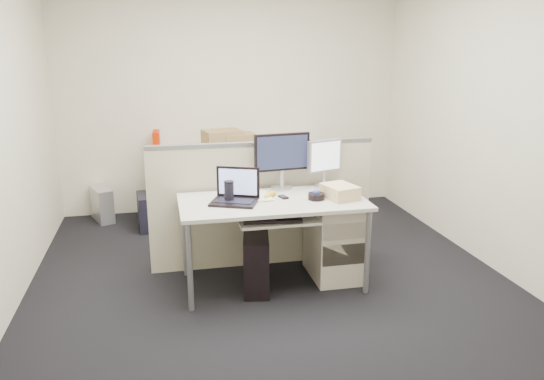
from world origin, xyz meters
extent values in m
cube|color=black|center=(0.00, 0.00, -0.01)|extent=(4.00, 4.50, 0.01)
cube|color=beige|center=(0.00, 2.25, 1.35)|extent=(4.00, 0.02, 2.70)
cube|color=beige|center=(0.00, -2.25, 1.35)|extent=(4.00, 0.02, 2.70)
cube|color=beige|center=(2.00, 0.00, 1.35)|extent=(0.02, 4.50, 2.70)
cube|color=beige|center=(0.00, 0.00, 0.71)|extent=(1.50, 0.75, 0.03)
cylinder|color=slate|center=(-0.70, -0.33, 0.35)|extent=(0.04, 0.04, 0.70)
cylinder|color=slate|center=(-0.70, 0.33, 0.35)|extent=(0.04, 0.04, 0.70)
cylinder|color=slate|center=(0.70, -0.33, 0.35)|extent=(0.04, 0.04, 0.70)
cylinder|color=slate|center=(0.70, 0.33, 0.35)|extent=(0.04, 0.04, 0.70)
cube|color=beige|center=(0.00, -0.18, 0.62)|extent=(0.62, 0.32, 0.02)
cube|color=#BEB2A1|center=(0.55, 0.05, 0.33)|extent=(0.40, 0.55, 0.65)
cube|color=#B1A78B|center=(0.00, 0.45, 0.55)|extent=(2.00, 0.06, 1.10)
cube|color=#BEB2A1|center=(0.00, 1.93, 0.36)|extent=(2.00, 0.60, 0.72)
cube|color=black|center=(0.15, 0.32, 0.97)|extent=(0.51, 0.24, 0.49)
cube|color=#B7B7BC|center=(0.53, 0.32, 0.94)|extent=(0.37, 0.27, 0.41)
cube|color=black|center=(-0.32, -0.02, 0.86)|extent=(0.43, 0.38, 0.27)
cylinder|color=black|center=(0.35, -0.05, 0.76)|extent=(0.17, 0.17, 0.05)
cube|color=black|center=(0.60, 0.04, 0.76)|extent=(0.24, 0.21, 0.06)
cube|color=silver|center=(-0.12, 0.12, 0.74)|extent=(0.25, 0.31, 0.01)
cube|color=yellow|center=(-0.05, 0.00, 0.74)|extent=(0.10, 0.10, 0.01)
cylinder|color=black|center=(-0.35, 0.02, 0.81)|extent=(0.09, 0.09, 0.16)
ellipsoid|color=gold|center=(0.00, 0.10, 0.75)|extent=(0.16, 0.18, 0.04)
cube|color=black|center=(0.10, 0.05, 0.74)|extent=(0.07, 0.11, 0.01)
cube|color=beige|center=(0.55, -0.05, 0.78)|extent=(0.29, 0.34, 0.11)
cube|color=black|center=(-0.05, -0.22, 0.64)|extent=(0.47, 0.22, 0.02)
cube|color=black|center=(-0.15, -0.05, 0.23)|extent=(0.28, 0.53, 0.47)
cube|color=black|center=(-1.05, 1.63, 0.19)|extent=(0.20, 0.42, 0.38)
cube|color=#B7B7BC|center=(-1.54, 2.03, 0.19)|extent=(0.30, 0.44, 0.38)
cube|color=#99784B|center=(-0.18, 1.81, 0.87)|extent=(0.46, 0.38, 0.30)
cube|color=#99784B|center=(0.00, 1.81, 0.85)|extent=(0.40, 0.33, 0.26)
cube|color=#A61C00|center=(-0.90, 2.03, 0.86)|extent=(0.08, 0.30, 0.28)
camera|label=1|loc=(-0.87, -4.00, 1.95)|focal=35.00mm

